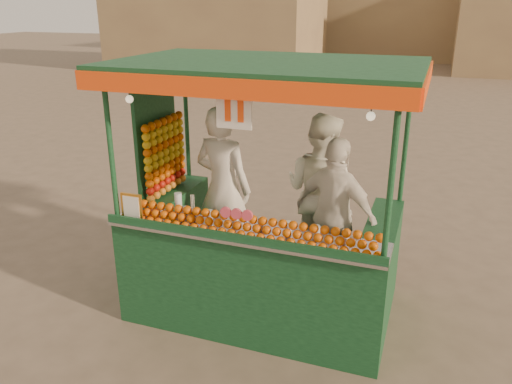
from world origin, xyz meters
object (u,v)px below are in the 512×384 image
(vendor_middle, at_px, (320,191))
(vendor_left, at_px, (223,188))
(vendor_right, at_px, (335,214))
(juice_cart, at_px, (255,238))

(vendor_middle, bearing_deg, vendor_left, 40.06)
(vendor_left, distance_m, vendor_middle, 1.13)
(vendor_left, relative_size, vendor_right, 1.15)
(juice_cart, bearing_deg, vendor_middle, 56.28)
(juice_cart, bearing_deg, vendor_left, 145.78)
(vendor_middle, height_order, vendor_right, vendor_middle)
(vendor_middle, bearing_deg, vendor_right, 139.26)
(juice_cart, distance_m, vendor_right, 0.91)
(vendor_left, bearing_deg, vendor_middle, -147.52)
(vendor_left, relative_size, vendor_middle, 1.06)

